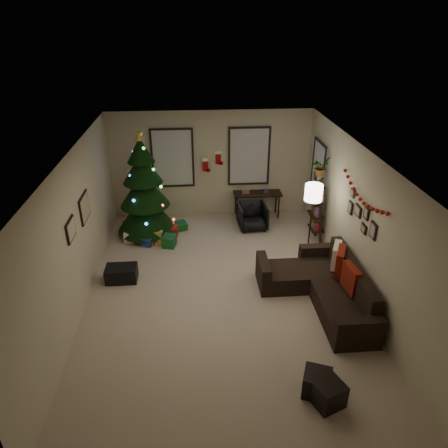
{
  "coord_description": "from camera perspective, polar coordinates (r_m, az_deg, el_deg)",
  "views": [
    {
      "loc": [
        -0.44,
        -6.37,
        4.75
      ],
      "look_at": [
        0.1,
        0.6,
        1.15
      ],
      "focal_mm": 33.02,
      "sensor_mm": 36.0,
      "label": 1
    }
  ],
  "objects": [
    {
      "name": "floor_lamp",
      "position": [
        8.54,
        12.23,
        3.59
      ],
      "size": [
        0.36,
        0.36,
        1.7
      ],
      "rotation": [
        0.0,
        0.0,
        0.22
      ],
      "color": "black",
      "rests_on": "floor"
    },
    {
      "name": "wall_right",
      "position": [
        7.8,
        18.22,
        -0.08
      ],
      "size": [
        0.0,
        7.0,
        7.0
      ],
      "primitive_type": "plane",
      "rotation": [
        1.57,
        0.0,
        -1.57
      ],
      "color": "#C2B593",
      "rests_on": "floor"
    },
    {
      "name": "presents",
      "position": [
        9.79,
        -9.12,
        -1.38
      ],
      "size": [
        1.5,
        1.12,
        0.3
      ],
      "rotation": [
        0.0,
        0.0,
        0.17
      ],
      "color": "maroon",
      "rests_on": "floor"
    },
    {
      "name": "desk",
      "position": [
        10.59,
        4.64,
        3.94
      ],
      "size": [
        1.22,
        0.44,
        0.66
      ],
      "color": "black",
      "rests_on": "floor"
    },
    {
      "name": "ceiling",
      "position": [
        6.71,
        -0.46,
        9.43
      ],
      "size": [
        7.0,
        7.0,
        0.0
      ],
      "primitive_type": "plane",
      "rotation": [
        3.14,
        0.0,
        0.0
      ],
      "color": "white",
      "rests_on": "floor"
    },
    {
      "name": "garland",
      "position": [
        7.49,
        18.7,
        3.84
      ],
      "size": [
        0.08,
        1.9,
        0.3
      ],
      "primitive_type": null,
      "color": "#A5140C",
      "rests_on": "wall_right"
    },
    {
      "name": "storage_bin",
      "position": [
        8.45,
        -14.0,
        -6.68
      ],
      "size": [
        0.61,
        0.4,
        0.3
      ],
      "primitive_type": "cube",
      "rotation": [
        0.0,
        0.0,
        0.0
      ],
      "color": "black",
      "rests_on": "floor"
    },
    {
      "name": "bookshelf",
      "position": [
        9.52,
        12.73,
        1.9
      ],
      "size": [
        0.3,
        0.48,
        1.62
      ],
      "color": "black",
      "rests_on": "floor"
    },
    {
      "name": "art_map",
      "position": [
        8.03,
        -18.76,
        2.17
      ],
      "size": [
        0.04,
        0.6,
        0.5
      ],
      "color": "black",
      "rests_on": "wall_left"
    },
    {
      "name": "floor",
      "position": [
        7.97,
        -0.39,
        -9.39
      ],
      "size": [
        7.0,
        7.0,
        0.0
      ],
      "primitive_type": "plane",
      "color": "tan",
      "rests_on": "ground"
    },
    {
      "name": "window_back_left",
      "position": [
        10.37,
        -7.13,
        9.04
      ],
      "size": [
        1.05,
        0.06,
        1.5
      ],
      "color": "#728CB2",
      "rests_on": "wall_back"
    },
    {
      "name": "wall_front",
      "position": [
        4.48,
        3.03,
        -22.28
      ],
      "size": [
        5.0,
        0.0,
        5.0
      ],
      "primitive_type": "plane",
      "rotation": [
        -1.57,
        0.0,
        0.0
      ],
      "color": "#C2B593",
      "rests_on": "floor"
    },
    {
      "name": "gallery",
      "position": [
        7.64,
        18.51,
        1.14
      ],
      "size": [
        0.03,
        1.25,
        0.54
      ],
      "color": "black",
      "rests_on": "wall_right"
    },
    {
      "name": "sofa",
      "position": [
        7.86,
        13.68,
        -8.45
      ],
      "size": [
        1.68,
        2.46,
        0.82
      ],
      "color": "black",
      "rests_on": "floor"
    },
    {
      "name": "window_back_right",
      "position": [
        10.45,
        3.47,
        9.35
      ],
      "size": [
        1.05,
        0.06,
        1.5
      ],
      "color": "#728CB2",
      "rests_on": "wall_back"
    },
    {
      "name": "stocking_right",
      "position": [
        10.41,
        -0.77,
        9.21
      ],
      "size": [
        0.2,
        0.05,
        0.36
      ],
      "color": "#990F0C",
      "rests_on": "wall_back"
    },
    {
      "name": "stocking_left",
      "position": [
        10.32,
        -2.56,
        8.22
      ],
      "size": [
        0.2,
        0.05,
        0.36
      ],
      "color": "#990F0C",
      "rests_on": "wall_back"
    },
    {
      "name": "ottoman_far",
      "position": [
        6.16,
        14.15,
        -21.76
      ],
      "size": [
        0.5,
        0.5,
        0.36
      ],
      "primitive_type": "cube",
      "rotation": [
        0.0,
        0.0,
        0.39
      ],
      "color": "black",
      "rests_on": "floor"
    },
    {
      "name": "window_right_wall",
      "position": [
        9.94,
        12.97,
        7.44
      ],
      "size": [
        0.06,
        0.9,
        1.3
      ],
      "color": "#728CB2",
      "rests_on": "wall_right"
    },
    {
      "name": "wall_left",
      "position": [
        7.51,
        -19.81,
        -1.44
      ],
      "size": [
        0.0,
        7.0,
        7.0
      ],
      "primitive_type": "plane",
      "rotation": [
        1.57,
        0.0,
        1.57
      ],
      "color": "#C2B593",
      "rests_on": "floor"
    },
    {
      "name": "art_abstract",
      "position": [
        7.16,
        -20.46,
        -0.73
      ],
      "size": [
        0.04,
        0.45,
        0.35
      ],
      "color": "black",
      "rests_on": "wall_left"
    },
    {
      "name": "potted_plant",
      "position": [
        9.21,
        13.26,
        8.08
      ],
      "size": [
        0.65,
        0.66,
        0.55
      ],
      "primitive_type": "imported",
      "rotation": [
        0.0,
        0.0,
        0.83
      ],
      "color": "#4C4C4C",
      "rests_on": "bookshelf"
    },
    {
      "name": "pillow_cream",
      "position": [
        8.15,
        15.26,
        -4.22
      ],
      "size": [
        0.31,
        0.47,
        0.46
      ],
      "primitive_type": "cube",
      "rotation": [
        0.0,
        0.0,
        -0.43
      ],
      "color": "beige",
      "rests_on": "sofa"
    },
    {
      "name": "christmas_tree",
      "position": [
        9.65,
        -10.98,
        4.26
      ],
      "size": [
        1.38,
        1.38,
        2.57
      ],
      "rotation": [
        0.0,
        0.0,
        0.23
      ],
      "color": "black",
      "rests_on": "floor"
    },
    {
      "name": "pillow_red_a",
      "position": [
        7.53,
        17.13,
        -7.24
      ],
      "size": [
        0.18,
        0.49,
        0.48
      ],
      "primitive_type": "cube",
      "rotation": [
        0.0,
        0.0,
        0.11
      ],
      "color": "maroon",
      "rests_on": "sofa"
    },
    {
      "name": "desk_chair",
      "position": [
        10.08,
        3.95,
        1.09
      ],
      "size": [
        0.66,
        0.62,
        0.64
      ],
      "primitive_type": "imported",
      "rotation": [
        0.0,
        0.0,
        0.06
      ],
      "color": "black",
      "rests_on": "floor"
    },
    {
      "name": "ottoman_near",
      "position": [
        6.25,
        12.75,
        -20.68
      ],
      "size": [
        0.49,
        0.49,
        0.36
      ],
      "primitive_type": "cube",
      "rotation": [
        0.0,
        0.0,
        -0.38
      ],
      "color": "black",
      "rests_on": "floor"
    },
    {
      "name": "wall_back",
      "position": [
        10.45,
        -1.8,
        8.24
      ],
      "size": [
        5.0,
        0.0,
        5.0
      ],
      "primitive_type": "plane",
      "rotation": [
        1.57,
        0.0,
        0.0
      ],
      "color": "#C2B593",
      "rests_on": "floor"
    },
    {
      "name": "pillow_red_b",
      "position": [
        7.97,
        15.76,
        -4.98
      ],
      "size": [
        0.32,
        0.51,
        0.5
      ],
      "primitive_type": "cube",
      "rotation": [
        0.0,
        0.0,
        -0.42
      ],
      "color": "maroon",
      "rests_on": "sofa"
    }
  ]
}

